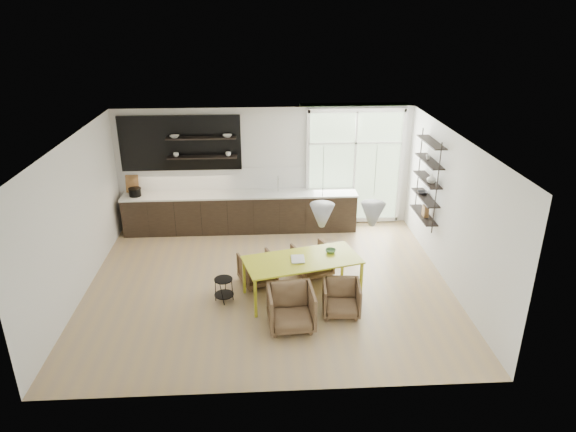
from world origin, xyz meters
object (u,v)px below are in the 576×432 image
object	(u,v)px
armchair_front_right	(341,298)
wire_stool	(224,287)
armchair_back_left	(257,269)
armchair_back_right	(312,260)
dining_table	(302,262)
armchair_front_left	(291,308)

from	to	relation	value
armchair_front_right	wire_stool	distance (m)	2.16
armchair_back_left	armchair_front_right	distance (m)	1.88
armchair_back_left	armchair_back_right	distance (m)	1.14
armchair_front_right	dining_table	bearing A→B (deg)	140.07
armchair_back_right	wire_stool	distance (m)	1.95
dining_table	armchair_front_left	distance (m)	1.08
armchair_back_left	wire_stool	distance (m)	0.88
dining_table	armchair_front_right	world-z (taller)	dining_table
dining_table	wire_stool	xyz separation A→B (m)	(-1.45, -0.09, -0.42)
dining_table	wire_stool	size ratio (longest dim) A/B	5.01
armchair_front_left	armchair_front_right	xyz separation A→B (m)	(0.91, 0.35, -0.06)
dining_table	armchair_back_left	world-z (taller)	dining_table
dining_table	wire_stool	distance (m)	1.51
dining_table	armchair_back_left	bearing A→B (deg)	132.70
armchair_back_right	armchair_front_right	bearing A→B (deg)	82.52
armchair_front_right	armchair_front_left	bearing A→B (deg)	-154.51
armchair_back_left	dining_table	bearing A→B (deg)	127.18
armchair_front_left	wire_stool	distance (m)	1.48
armchair_back_right	armchair_front_left	size ratio (longest dim) A/B	0.89
dining_table	armchair_back_left	xyz separation A→B (m)	(-0.83, 0.53, -0.42)
armchair_front_right	armchair_back_right	bearing A→B (deg)	108.81
dining_table	armchair_front_right	distance (m)	0.99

